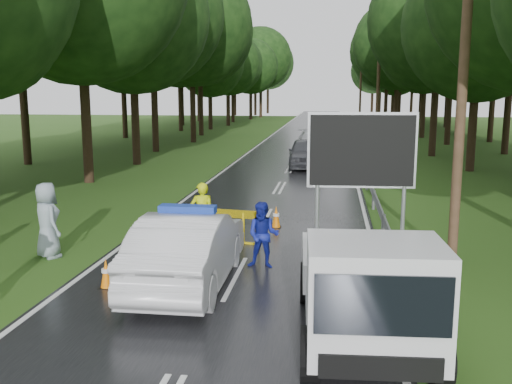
% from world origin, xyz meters
% --- Properties ---
extents(ground, '(160.00, 160.00, 0.00)m').
position_xyz_m(ground, '(0.00, 0.00, 0.00)').
color(ground, '#2A4F16').
rests_on(ground, ground).
extents(road, '(7.00, 140.00, 0.02)m').
position_xyz_m(road, '(0.00, 30.00, 0.01)').
color(road, black).
rests_on(road, ground).
extents(guardrail, '(0.12, 60.06, 0.70)m').
position_xyz_m(guardrail, '(3.70, 29.67, 0.55)').
color(guardrail, gray).
rests_on(guardrail, ground).
extents(utility_pole_near, '(1.40, 0.24, 10.00)m').
position_xyz_m(utility_pole_near, '(5.20, 2.00, 5.06)').
color(utility_pole_near, '#3E301D').
rests_on(utility_pole_near, ground).
extents(utility_pole_mid, '(1.40, 0.24, 10.00)m').
position_xyz_m(utility_pole_mid, '(5.20, 28.00, 5.06)').
color(utility_pole_mid, '#3E301D').
rests_on(utility_pole_mid, ground).
extents(utility_pole_far, '(1.40, 0.24, 10.00)m').
position_xyz_m(utility_pole_far, '(5.20, 54.00, 5.06)').
color(utility_pole_far, '#3E301D').
rests_on(utility_pole_far, ground).
extents(police_sedan, '(1.74, 4.89, 1.77)m').
position_xyz_m(police_sedan, '(-0.80, -0.58, 0.81)').
color(police_sedan, silver).
rests_on(police_sedan, ground).
extents(work_truck, '(2.34, 4.80, 3.74)m').
position_xyz_m(work_truck, '(2.80, -2.98, 1.01)').
color(work_truck, gray).
rests_on(work_truck, ground).
extents(barrier, '(2.29, 0.37, 0.95)m').
position_xyz_m(barrier, '(-0.80, 2.93, 0.72)').
color(barrier, '#DFBE0C').
rests_on(barrier, ground).
extents(officer, '(0.74, 0.60, 1.73)m').
position_xyz_m(officer, '(-1.24, 2.62, 0.87)').
color(officer, '#C9DD0C').
rests_on(officer, ground).
extents(civilian, '(0.81, 0.65, 1.59)m').
position_xyz_m(civilian, '(0.64, 0.87, 0.79)').
color(civilian, navy).
rests_on(civilian, ground).
extents(bystander_right, '(1.10, 1.08, 1.91)m').
position_xyz_m(bystander_right, '(-4.83, 1.00, 0.96)').
color(bystander_right, '#8A9BA6').
rests_on(bystander_right, ground).
extents(queue_car_first, '(2.16, 4.76, 1.59)m').
position_xyz_m(queue_car_first, '(0.80, 18.76, 0.79)').
color(queue_car_first, '#38393F').
rests_on(queue_car_first, ground).
extents(queue_car_second, '(2.67, 5.44, 1.52)m').
position_xyz_m(queue_car_second, '(0.99, 24.78, 0.76)').
color(queue_car_second, '#A4A6AC').
rests_on(queue_car_second, ground).
extents(queue_car_third, '(2.44, 5.11, 1.41)m').
position_xyz_m(queue_car_third, '(2.08, 31.80, 0.70)').
color(queue_car_third, black).
rests_on(queue_car_third, ground).
extents(queue_car_fourth, '(2.18, 5.05, 1.62)m').
position_xyz_m(queue_car_fourth, '(1.16, 39.60, 0.81)').
color(queue_car_fourth, '#3B3D42').
rests_on(queue_car_fourth, ground).
extents(cone_near_left, '(0.31, 0.31, 0.66)m').
position_xyz_m(cone_near_left, '(-2.50, -1.00, 0.32)').
color(cone_near_left, black).
rests_on(cone_near_left, ground).
extents(cone_center, '(0.34, 0.34, 0.71)m').
position_xyz_m(cone_center, '(-0.47, 0.00, 0.34)').
color(cone_center, black).
rests_on(cone_center, ground).
extents(cone_far, '(0.32, 0.32, 0.68)m').
position_xyz_m(cone_far, '(0.55, 4.86, 0.33)').
color(cone_far, black).
rests_on(cone_far, ground).
extents(cone_left_mid, '(0.32, 0.32, 0.67)m').
position_xyz_m(cone_left_mid, '(-3.00, 3.00, 0.33)').
color(cone_left_mid, black).
rests_on(cone_left_mid, ground).
extents(cone_right, '(0.39, 0.39, 0.82)m').
position_xyz_m(cone_right, '(3.40, 1.50, 0.40)').
color(cone_right, black).
rests_on(cone_right, ground).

